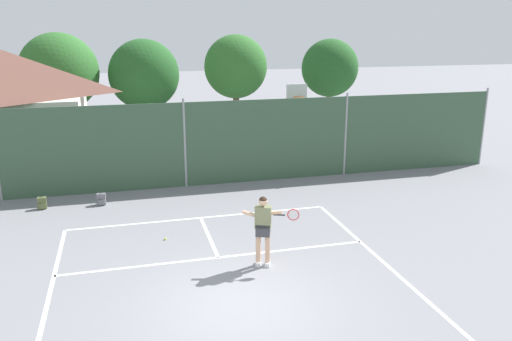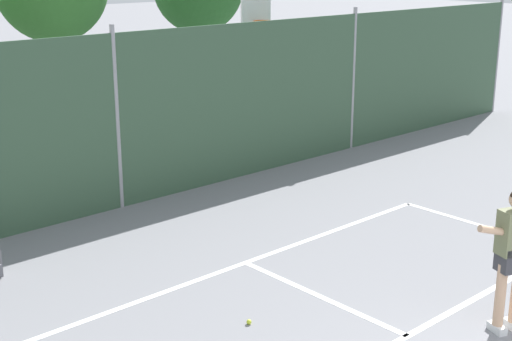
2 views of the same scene
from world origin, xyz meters
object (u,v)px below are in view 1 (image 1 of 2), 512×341
at_px(basketball_hoop, 296,113).
at_px(backpack_olive, 42,203).
at_px(backpack_grey, 101,199).
at_px(tennis_player, 264,225).
at_px(tennis_ball, 165,239).

height_order(basketball_hoop, backpack_olive, basketball_hoop).
relative_size(basketball_hoop, backpack_grey, 7.67).
relative_size(basketball_hoop, backpack_olive, 7.67).
distance_m(basketball_hoop, tennis_player, 9.96).
distance_m(basketball_hoop, tennis_ball, 9.50).
relative_size(tennis_ball, backpack_olive, 0.14).
relative_size(tennis_player, tennis_ball, 28.10).
relative_size(tennis_ball, backpack_grey, 0.14).
bearing_deg(tennis_player, basketball_hoop, 66.42).
relative_size(tennis_player, backpack_grey, 4.01).
bearing_deg(backpack_olive, tennis_ball, -44.51).
bearing_deg(tennis_ball, basketball_hoop, 47.41).
xyz_separation_m(tennis_player, backpack_grey, (-4.12, 5.86, -0.92)).
height_order(tennis_player, tennis_ball, tennis_player).
distance_m(basketball_hoop, backpack_olive, 10.67).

